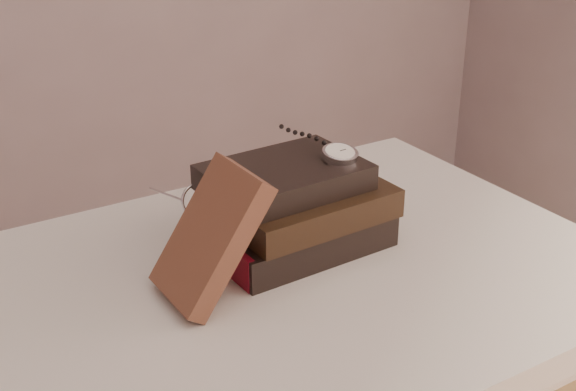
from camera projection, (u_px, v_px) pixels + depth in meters
table at (230, 351)px, 0.97m from camera, size 1.00×0.60×0.75m
book_stack at (295, 208)px, 1.01m from camera, size 0.24×0.17×0.11m
journal at (211, 236)px, 0.89m from camera, size 0.12×0.11×0.16m
pocket_watch at (337, 152)px, 1.00m from camera, size 0.05×0.15×0.02m
eyeglasses at (211, 194)px, 1.02m from camera, size 0.10×0.11×0.05m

